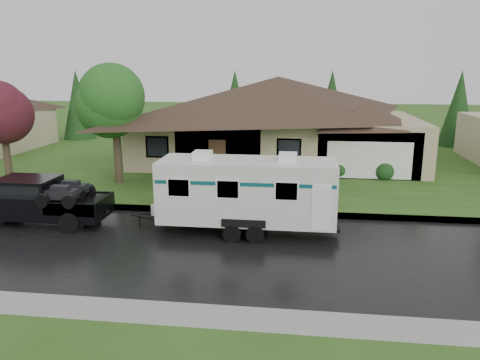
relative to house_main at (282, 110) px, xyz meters
name	(u,v)px	position (x,y,z in m)	size (l,w,h in m)	color
ground	(209,229)	(-2.29, -13.84, -3.59)	(140.00, 140.00, 0.00)	#2F5219
road	(199,248)	(-2.29, -15.84, -3.59)	(140.00, 8.00, 0.01)	black
curb	(219,211)	(-2.29, -11.59, -3.52)	(140.00, 0.50, 0.15)	gray
lawn	(249,158)	(-2.29, 1.16, -3.52)	(140.00, 26.00, 0.15)	#2F5219
house_main	(282,110)	(0.00, 0.00, 0.00)	(19.44, 10.80, 6.90)	tan
tree_left_green	(115,102)	(-8.60, -7.26, 0.93)	(3.81, 3.81, 6.30)	#382B1E
tree_red	(2,111)	(-15.33, -6.94, 0.34)	(3.30, 3.30, 5.46)	#382B1E
shrub_row	(273,167)	(-0.29, -4.54, -2.94)	(13.60, 1.00, 1.00)	#143814
pickup_truck	(35,199)	(-9.56, -13.95, -2.56)	(5.76, 2.19, 1.92)	black
travel_trailer	(247,191)	(-0.76, -13.95, -1.90)	(7.11, 2.50, 3.19)	silver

